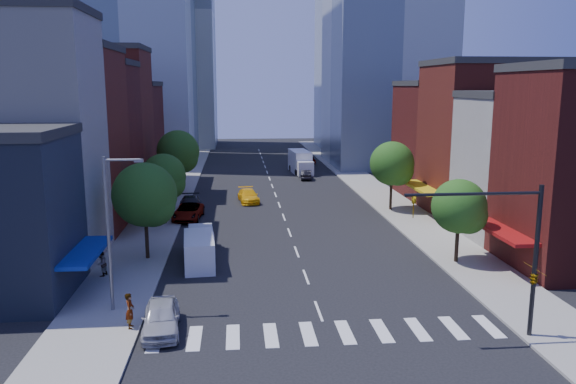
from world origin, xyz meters
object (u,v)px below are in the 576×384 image
(traffic_car_far, at_px, (308,159))
(pedestrian_near, at_px, (130,311))
(parked_car_front, at_px, (161,317))
(traffic_car_oncoming, at_px, (306,175))
(cargo_van_far, at_px, (201,243))
(cargo_van_near, at_px, (199,252))
(pedestrian_far, at_px, (102,264))
(taxi, at_px, (248,196))
(box_truck, at_px, (301,163))
(parked_car_rear, at_px, (191,205))
(parked_car_second, at_px, (202,243))
(parked_car_third, at_px, (188,212))

(traffic_car_far, distance_m, pedestrian_near, 67.00)
(parked_car_front, relative_size, traffic_car_oncoming, 1.19)
(cargo_van_far, bearing_deg, cargo_van_near, -94.88)
(cargo_van_near, xyz_separation_m, pedestrian_near, (-3.01, -10.76, 0.02))
(traffic_car_far, height_order, pedestrian_far, pedestrian_far)
(cargo_van_far, bearing_deg, parked_car_front, -100.42)
(cargo_van_far, height_order, traffic_car_oncoming, cargo_van_far)
(cargo_van_near, xyz_separation_m, taxi, (4.12, 22.71, -0.38))
(box_truck, bearing_deg, pedestrian_far, -117.39)
(parked_car_rear, relative_size, box_truck, 0.66)
(parked_car_rear, relative_size, cargo_van_far, 1.15)
(traffic_car_oncoming, distance_m, pedestrian_far, 44.17)
(cargo_van_near, height_order, taxi, cargo_van_near)
(parked_car_second, xyz_separation_m, traffic_car_oncoming, (12.56, 34.45, -0.12))
(taxi, distance_m, traffic_car_oncoming, 17.34)
(traffic_car_oncoming, xyz_separation_m, traffic_car_far, (2.38, 15.93, 0.11))
(traffic_car_oncoming, xyz_separation_m, box_truck, (-0.03, 6.14, 0.90))
(parked_car_front, height_order, traffic_car_far, parked_car_front)
(cargo_van_near, xyz_separation_m, traffic_car_far, (14.93, 53.79, -0.34))
(parked_car_second, bearing_deg, box_truck, 74.74)
(cargo_van_near, height_order, traffic_car_far, cargo_van_near)
(cargo_van_near, relative_size, pedestrian_near, 2.78)
(traffic_car_far, relative_size, box_truck, 0.54)
(traffic_car_far, distance_m, box_truck, 10.11)
(cargo_van_far, relative_size, traffic_car_oncoming, 1.20)
(box_truck, xyz_separation_m, pedestrian_near, (-15.53, -54.76, -0.44))
(parked_car_rear, distance_m, traffic_car_far, 39.44)
(cargo_van_far, distance_m, box_truck, 43.18)
(traffic_car_oncoming, height_order, pedestrian_near, pedestrian_near)
(pedestrian_far, bearing_deg, parked_car_third, -173.30)
(parked_car_third, bearing_deg, box_truck, 68.92)
(parked_car_rear, relative_size, pedestrian_near, 2.84)
(cargo_van_far, distance_m, taxi, 20.45)
(parked_car_rear, xyz_separation_m, cargo_van_near, (2.01, -18.17, 0.31))
(parked_car_third, distance_m, parked_car_rear, 3.27)
(taxi, bearing_deg, parked_car_second, -108.67)
(box_truck, relative_size, pedestrian_far, 4.88)
(cargo_van_near, xyz_separation_m, cargo_van_far, (-0.00, 2.68, -0.12))
(parked_car_rear, bearing_deg, cargo_van_far, -86.67)
(parked_car_rear, xyz_separation_m, box_truck, (14.53, 25.83, 0.76))
(cargo_van_far, relative_size, pedestrian_far, 2.80)
(parked_car_third, height_order, traffic_car_oncoming, parked_car_third)
(parked_car_front, relative_size, pedestrian_near, 2.45)
(parked_car_third, relative_size, pedestrian_near, 2.83)
(taxi, height_order, traffic_car_oncoming, taxi)
(traffic_car_oncoming, relative_size, pedestrian_near, 2.06)
(box_truck, bearing_deg, pedestrian_near, -110.76)
(parked_car_front, height_order, box_truck, box_truck)
(parked_car_second, distance_m, box_truck, 42.49)
(parked_car_second, distance_m, traffic_car_oncoming, 36.67)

